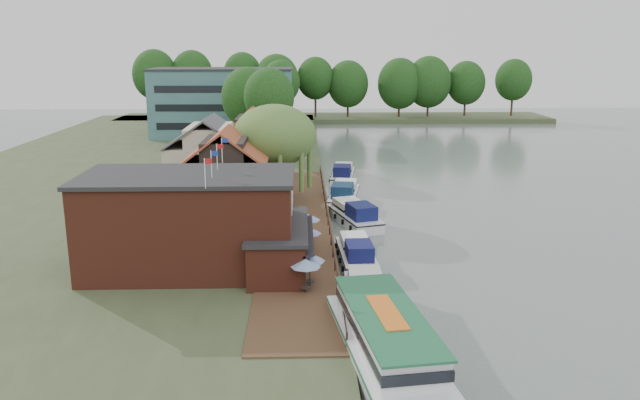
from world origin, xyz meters
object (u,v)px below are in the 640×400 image
object	(u,v)px
cottage_a	(226,173)
tour_boat	(390,346)
pub	(217,222)
cruiser_3	(344,191)
cruiser_0	(366,292)
cottage_b	(210,156)
swan	(369,347)
umbrella_1	(310,270)
cottage_c	(252,143)
willow	(275,154)
cruiser_2	(354,212)
umbrella_0	(306,276)
umbrella_2	(296,250)
cruiser_1	(356,250)
cruiser_4	(343,172)
umbrella_4	(307,227)
umbrella_3	(308,241)
hotel_block	(223,102)

from	to	relation	value
cottage_a	tour_boat	xyz separation A→B (m)	(11.92, -29.13, -3.55)
pub	cruiser_3	size ratio (longest dim) A/B	1.95
cruiser_0	cottage_b	bearing A→B (deg)	118.36
swan	umbrella_1	bearing A→B (deg)	114.36
cottage_c	cottage_b	bearing A→B (deg)	-113.96
willow	cruiser_2	world-z (taller)	willow
cottage_c	umbrella_0	xyz separation A→B (m)	(6.50, -39.10, -2.96)
umbrella_0	umbrella_2	distance (m)	5.44
cruiser_1	tour_boat	xyz separation A→B (m)	(0.24, -17.85, 0.59)
umbrella_0	cruiser_2	xyz separation A→B (m)	(4.95, 20.25, -1.07)
willow	umbrella_1	size ratio (longest dim) A/B	4.39
cottage_b	cruiser_2	size ratio (longest dim) A/B	0.95
cruiser_0	cruiser_3	distance (m)	29.28
umbrella_1	cruiser_0	xyz separation A→B (m)	(3.76, -1.33, -1.11)
willow	cruiser_2	xyz separation A→B (m)	(7.95, -4.85, -4.99)
swan	cruiser_1	bearing A→B (deg)	87.81
willow	cruiser_4	xyz separation A→B (m)	(8.17, 15.49, -5.03)
umbrella_4	willow	bearing A→B (deg)	103.01
tour_boat	cruiser_1	bearing A→B (deg)	83.18
umbrella_1	cruiser_2	size ratio (longest dim) A/B	0.24
cruiser_0	cruiser_1	distance (m)	9.03
cottage_a	cruiser_4	world-z (taller)	cottage_a
umbrella_1	cruiser_0	size ratio (longest dim) A/B	0.24
tour_boat	cottage_c	bearing A→B (deg)	95.21
cottage_a	cruiser_0	world-z (taller)	cottage_a
umbrella_1	cruiser_2	distance (m)	19.72
cruiser_2	cruiser_4	xyz separation A→B (m)	(0.22, 20.34, -0.04)
cruiser_3	umbrella_3	bearing A→B (deg)	-92.42
pub	umbrella_2	size ratio (longest dim) A/B	8.42
willow	cruiser_2	size ratio (longest dim) A/B	1.04
tour_boat	cottage_a	bearing A→B (deg)	104.68
swan	cruiser_0	bearing A→B (deg)	85.77
umbrella_0	swan	world-z (taller)	umbrella_0
pub	hotel_block	world-z (taller)	hotel_block
cottage_b	cruiser_1	size ratio (longest dim) A/B	1.03
hotel_block	cruiser_2	size ratio (longest dim) A/B	2.53
umbrella_3	tour_boat	xyz separation A→B (m)	(4.21, -16.59, -0.59)
hotel_block	umbrella_4	world-z (taller)	hotel_block
cottage_c	cruiser_2	xyz separation A→B (m)	(11.45, -18.85, -4.03)
umbrella_0	cruiser_4	distance (m)	40.93
cottage_c	umbrella_1	bearing A→B (deg)	-79.86
cruiser_3	cruiser_4	size ratio (longest dim) A/B	1.05
cottage_a	umbrella_2	xyz separation A→B (m)	(6.80, -14.71, -2.96)
cottage_c	swan	world-z (taller)	cottage_c
pub	tour_boat	distance (m)	18.10
umbrella_1	umbrella_3	distance (m)	6.44
cruiser_1	swan	distance (m)	15.07
pub	umbrella_2	distance (m)	6.27
cottage_c	pub	bearing A→B (deg)	-90.00
umbrella_3	umbrella_4	bearing A→B (deg)	90.84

